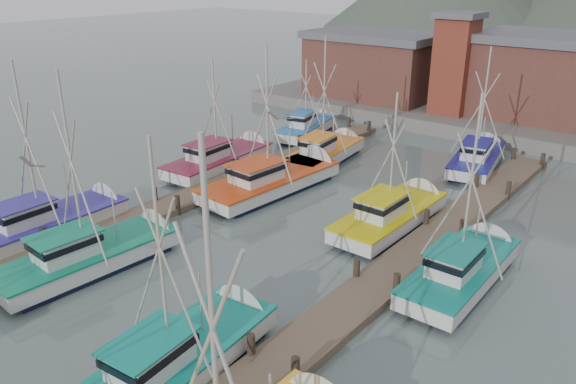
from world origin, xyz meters
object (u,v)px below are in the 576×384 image
Objects in this scene: boat_4 at (100,253)px; boat_8 at (277,179)px; lookout_tower at (455,63)px; boat_12 at (327,152)px.

boat_4 is 0.95× the size of boat_8.
boat_8 is (-2.11, -21.38, -4.87)m from lookout_tower.
boat_4 is at bearing -95.62° from boat_12.
boat_4 is 1.05× the size of boat_12.
boat_8 is at bearing 92.40° from boat_4.
boat_12 is (-0.51, 19.46, -0.00)m from boat_4.
lookout_tower is at bearing 89.51° from boat_4.
boat_8 is 1.10× the size of boat_12.
lookout_tower reaches higher than boat_12.
lookout_tower is 34.68m from boat_4.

